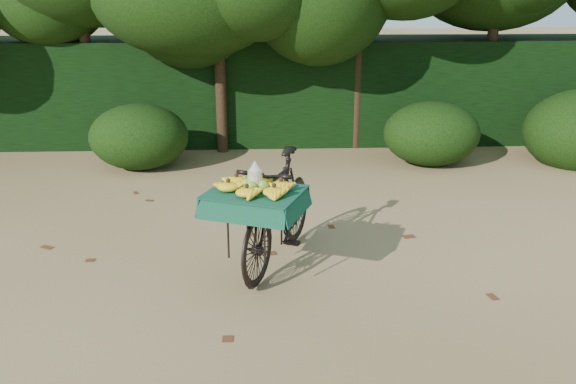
{
  "coord_description": "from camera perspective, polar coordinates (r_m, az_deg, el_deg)",
  "views": [
    {
      "loc": [
        -1.16,
        -4.83,
        2.63
      ],
      "look_at": [
        -0.9,
        0.68,
        0.79
      ],
      "focal_mm": 38.0,
      "sensor_mm": 36.0,
      "label": 1
    }
  ],
  "objects": [
    {
      "name": "vendor_bicycle",
      "position": [
        5.98,
        -1.0,
        -1.59
      ],
      "size": [
        1.31,
        1.98,
        1.13
      ],
      "rotation": [
        0.0,
        0.0,
        -0.38
      ],
      "color": "black",
      "rests_on": "ground"
    },
    {
      "name": "ground",
      "position": [
        5.62,
        9.69,
        -9.71
      ],
      "size": [
        80.0,
        80.0,
        0.0
      ],
      "primitive_type": "plane",
      "color": "tan",
      "rests_on": "ground"
    },
    {
      "name": "tree_row",
      "position": [
        10.36,
        0.15,
        14.97
      ],
      "size": [
        14.5,
        2.0,
        4.0
      ],
      "primitive_type": null,
      "color": "black",
      "rests_on": "ground"
    },
    {
      "name": "hedge_backdrop",
      "position": [
        11.33,
        3.27,
        9.64
      ],
      "size": [
        26.0,
        1.8,
        1.8
      ],
      "primitive_type": "cube",
      "color": "black",
      "rests_on": "ground"
    },
    {
      "name": "bush_clumps",
      "position": [
        9.53,
        7.44,
        5.08
      ],
      "size": [
        8.8,
        1.7,
        0.9
      ],
      "primitive_type": null,
      "color": "black",
      "rests_on": "ground"
    },
    {
      "name": "leaf_litter",
      "position": [
        6.19,
        8.44,
        -6.85
      ],
      "size": [
        7.0,
        7.3,
        0.01
      ],
      "primitive_type": null,
      "color": "#552B16",
      "rests_on": "ground"
    }
  ]
}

